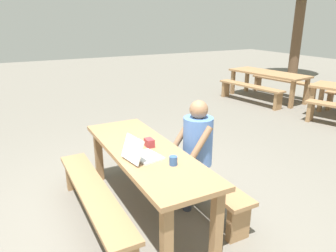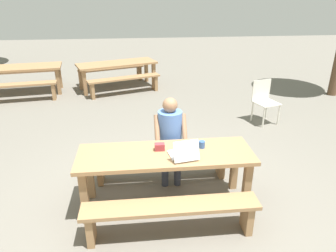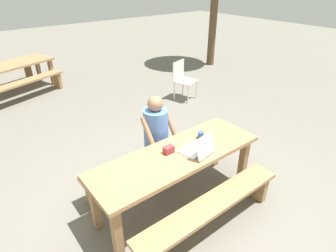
{
  "view_description": "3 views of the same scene",
  "coord_description": "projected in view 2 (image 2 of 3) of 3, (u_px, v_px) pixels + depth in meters",
  "views": [
    {
      "loc": [
        2.93,
        -1.27,
        2.11
      ],
      "look_at": [
        0.06,
        0.25,
        1.01
      ],
      "focal_mm": 33.99,
      "sensor_mm": 36.0,
      "label": 1
    },
    {
      "loc": [
        -0.33,
        -3.43,
        2.63
      ],
      "look_at": [
        0.06,
        0.25,
        1.01
      ],
      "focal_mm": 33.86,
      "sensor_mm": 36.0,
      "label": 2
    },
    {
      "loc": [
        -1.76,
        -2.08,
        2.64
      ],
      "look_at": [
        0.06,
        0.25,
        1.01
      ],
      "focal_mm": 29.68,
      "sensor_mm": 36.0,
      "label": 3
    }
  ],
  "objects": [
    {
      "name": "ground_plane",
      "position": [
        166.0,
        203.0,
        4.21
      ],
      "size": [
        30.0,
        30.0,
        0.0
      ],
      "primitive_type": "plane",
      "color": "slate"
    },
    {
      "name": "picnic_table_front",
      "position": [
        165.0,
        161.0,
        3.95
      ],
      "size": [
        2.18,
        0.71,
        0.76
      ],
      "color": "#9E754C",
      "rests_on": "ground"
    },
    {
      "name": "bench_near",
      "position": [
        171.0,
        212.0,
        3.53
      ],
      "size": [
        1.99,
        0.3,
        0.43
      ],
      "color": "#9E754C",
      "rests_on": "ground"
    },
    {
      "name": "bench_far",
      "position": [
        162.0,
        159.0,
        4.62
      ],
      "size": [
        1.99,
        0.3,
        0.43
      ],
      "color": "#9E754C",
      "rests_on": "ground"
    },
    {
      "name": "laptop",
      "position": [
        184.0,
        153.0,
        3.78
      ],
      "size": [
        0.36,
        0.38,
        0.25
      ],
      "rotation": [
        0.0,
        0.0,
        3.31
      ],
      "color": "white",
      "rests_on": "picnic_table_front"
    },
    {
      "name": "small_pouch",
      "position": [
        160.0,
        147.0,
        3.96
      ],
      "size": [
        0.12,
        0.08,
        0.09
      ],
      "color": "#993338",
      "rests_on": "picnic_table_front"
    },
    {
      "name": "coffee_mug",
      "position": [
        202.0,
        144.0,
        4.02
      ],
      "size": [
        0.08,
        0.08,
        0.09
      ],
      "color": "#335693",
      "rests_on": "picnic_table_front"
    },
    {
      "name": "person_seated",
      "position": [
        170.0,
        134.0,
        4.44
      ],
      "size": [
        0.45,
        0.43,
        1.27
      ],
      "color": "#333847",
      "rests_on": "ground"
    },
    {
      "name": "plastic_chair",
      "position": [
        264.0,
        100.0,
        6.59
      ],
      "size": [
        0.55,
        0.55,
        0.88
      ],
      "rotation": [
        0.0,
        0.0,
        0.29
      ],
      "color": "silver",
      "rests_on": "ground"
    },
    {
      "name": "picnic_table_mid",
      "position": [
        117.0,
        66.0,
        8.78
      ],
      "size": [
        2.29,
        1.44,
        0.72
      ],
      "rotation": [
        0.0,
        0.0,
        0.33
      ],
      "color": "#9E754C",
      "rests_on": "ground"
    },
    {
      "name": "bench_mid_south",
      "position": [
        124.0,
        81.0,
        8.37
      ],
      "size": [
        1.93,
        0.91,
        0.46
      ],
      "rotation": [
        0.0,
        0.0,
        0.33
      ],
      "color": "#9E754C",
      "rests_on": "ground"
    },
    {
      "name": "bench_mid_north",
      "position": [
        112.0,
        71.0,
        9.41
      ],
      "size": [
        1.93,
        0.91,
        0.46
      ],
      "rotation": [
        0.0,
        0.0,
        0.33
      ],
      "color": "#9E754C",
      "rests_on": "ground"
    },
    {
      "name": "picnic_table_rear",
      "position": [
        19.0,
        70.0,
        8.29
      ],
      "size": [
        2.24,
        1.11,
        0.73
      ],
      "rotation": [
        0.0,
        0.0,
        0.14
      ],
      "color": "#9E754C",
      "rests_on": "ground"
    },
    {
      "name": "bench_rear_south",
      "position": [
        16.0,
        88.0,
        7.79
      ],
      "size": [
        1.95,
        0.57,
        0.47
      ],
      "rotation": [
        0.0,
        0.0,
        0.14
      ],
      "color": "#9E754C",
      "rests_on": "ground"
    },
    {
      "name": "bench_rear_north",
      "position": [
        25.0,
        74.0,
        9.03
      ],
      "size": [
        1.95,
        0.57,
        0.47
      ],
      "rotation": [
        0.0,
        0.0,
        0.14
      ],
      "color": "#9E754C",
      "rests_on": "ground"
    }
  ]
}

